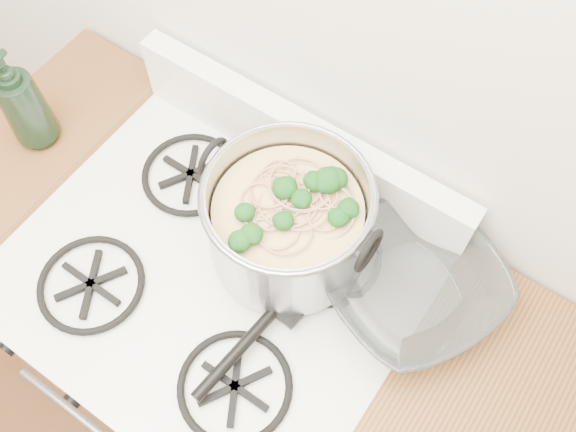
{
  "coord_description": "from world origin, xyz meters",
  "views": [
    {
      "loc": [
        0.41,
        0.94,
        2.03
      ],
      "look_at": [
        0.09,
        1.39,
        1.04
      ],
      "focal_mm": 40.0,
      "sensor_mm": 36.0,
      "label": 1
    }
  ],
  "objects_px": {
    "glass_bowl": "(409,286)",
    "bottle": "(20,100)",
    "stock_pot": "(288,222)",
    "spatula": "(292,291)",
    "gas_range": "(229,348)"
  },
  "relations": [
    {
      "from": "stock_pot",
      "to": "spatula",
      "type": "distance_m",
      "value": 0.13
    },
    {
      "from": "stock_pot",
      "to": "bottle",
      "type": "bearing_deg",
      "value": -171.84
    },
    {
      "from": "gas_range",
      "to": "glass_bowl",
      "type": "distance_m",
      "value": 0.63
    },
    {
      "from": "stock_pot",
      "to": "gas_range",
      "type": "bearing_deg",
      "value": -126.32
    },
    {
      "from": "glass_bowl",
      "to": "bottle",
      "type": "xyz_separation_m",
      "value": [
        -0.82,
        -0.13,
        0.1
      ]
    },
    {
      "from": "stock_pot",
      "to": "spatula",
      "type": "height_order",
      "value": "stock_pot"
    },
    {
      "from": "stock_pot",
      "to": "glass_bowl",
      "type": "distance_m",
      "value": 0.25
    },
    {
      "from": "stock_pot",
      "to": "bottle",
      "type": "distance_m",
      "value": 0.59
    },
    {
      "from": "gas_range",
      "to": "stock_pot",
      "type": "bearing_deg",
      "value": 53.68
    },
    {
      "from": "glass_bowl",
      "to": "bottle",
      "type": "bearing_deg",
      "value": -170.66
    },
    {
      "from": "stock_pot",
      "to": "spatula",
      "type": "relative_size",
      "value": 1.08
    },
    {
      "from": "gas_range",
      "to": "stock_pot",
      "type": "xyz_separation_m",
      "value": [
        0.09,
        0.13,
        0.58
      ]
    },
    {
      "from": "gas_range",
      "to": "stock_pot",
      "type": "relative_size",
      "value": 2.77
    },
    {
      "from": "spatula",
      "to": "bottle",
      "type": "bearing_deg",
      "value": -173.96
    },
    {
      "from": "stock_pot",
      "to": "spatula",
      "type": "bearing_deg",
      "value": -51.53
    }
  ]
}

